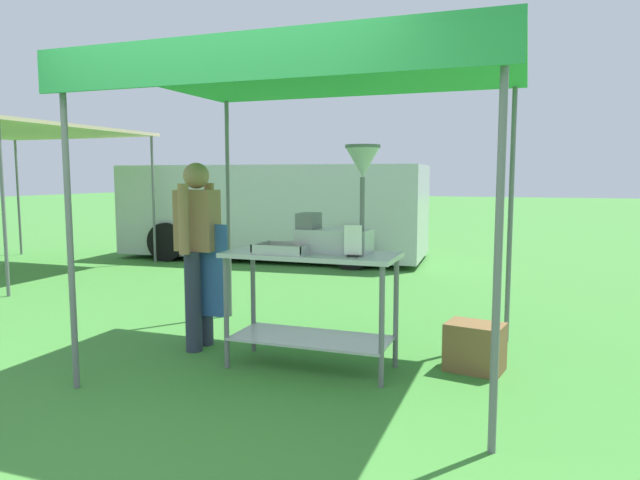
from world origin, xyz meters
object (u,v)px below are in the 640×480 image
neighbour_tent (5,133)px  van_silver (274,210)px  menu_sign (353,243)px  donut_tray (285,250)px  supply_crate (475,347)px  donut_fryer (341,214)px  vendor (198,245)px  stall_canopy (315,78)px  donut_cart (311,286)px

neighbour_tent → van_silver: bearing=41.5°
menu_sign → van_silver: (-3.20, 5.68, -0.13)m
donut_tray → neighbour_tent: (-5.87, 2.79, 1.23)m
donut_tray → menu_sign: 0.56m
donut_tray → supply_crate: size_ratio=0.87×
donut_fryer → van_silver: size_ratio=0.15×
donut_fryer → neighbour_tent: size_ratio=0.25×
donut_tray → vendor: 0.95m
vendor → van_silver: 5.66m
donut_fryer → menu_sign: (0.15, -0.19, -0.20)m
donut_tray → vendor: bearing=164.8°
stall_canopy → neighbour_tent: size_ratio=0.93×
menu_sign → supply_crate: (0.84, 0.49, -0.83)m
supply_crate → van_silver: van_silver is taller
donut_tray → supply_crate: donut_tray is taller
menu_sign → donut_tray: bearing=175.8°
stall_canopy → van_silver: 6.30m
stall_canopy → vendor: size_ratio=1.88×
menu_sign → neighbour_tent: bearing=156.2°
stall_canopy → van_silver: (-2.83, 5.46, -1.36)m
supply_crate → donut_tray: bearing=-162.0°
menu_sign → neighbour_tent: neighbour_tent is taller
donut_fryer → stall_canopy: bearing=170.6°
menu_sign → stall_canopy: bearing=148.8°
van_silver → donut_tray: bearing=-64.8°
neighbour_tent → vendor: bearing=-27.1°
supply_crate → van_silver: bearing=127.9°
donut_cart → neighbour_tent: size_ratio=0.41×
stall_canopy → vendor: bearing=176.6°
donut_cart → menu_sign: 0.53m
donut_tray → donut_fryer: (0.40, 0.15, 0.27)m
supply_crate → menu_sign: bearing=-149.6°
stall_canopy → van_silver: bearing=117.4°
donut_cart → supply_crate: 1.35m
donut_cart → menu_sign: (0.37, -0.13, 0.36)m
van_silver → neighbour_tent: 4.49m
vendor → donut_tray: bearing=-15.2°
donut_tray → menu_sign: menu_sign is taller
menu_sign → vendor: (-1.47, 0.29, -0.11)m
supply_crate → van_silver: (-4.04, 5.19, 0.69)m
supply_crate → donut_fryer: bearing=-163.0°
donut_cart → van_silver: size_ratio=0.24×
stall_canopy → menu_sign: bearing=-31.2°
stall_canopy → donut_tray: size_ratio=7.37×
neighbour_tent → donut_fryer: bearing=-22.8°
menu_sign → van_silver: bearing=119.4°
neighbour_tent → stall_canopy: bearing=-23.3°
van_silver → vendor: bearing=-72.2°
vendor → supply_crate: (2.31, 0.20, -0.72)m
van_silver → neighbour_tent: size_ratio=1.70×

